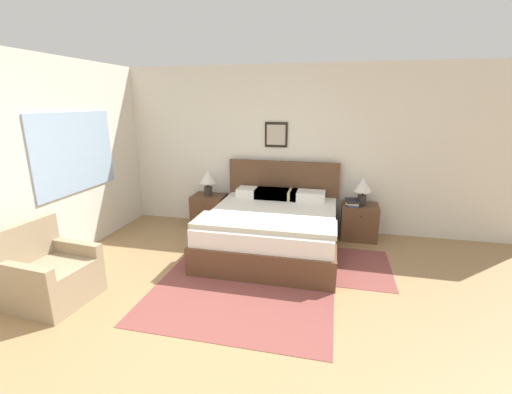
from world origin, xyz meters
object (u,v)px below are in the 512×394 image
(table_lamp_by_door, at_px, (363,187))
(bed, at_px, (273,228))
(armchair, at_px, (50,275))
(table_lamp_near_window, at_px, (208,179))
(nightstand_by_door, at_px, (359,221))
(nightstand_near_window, at_px, (209,211))

(table_lamp_by_door, bearing_deg, bed, -149.70)
(armchair, relative_size, table_lamp_near_window, 1.98)
(bed, distance_m, armchair, 2.72)
(table_lamp_near_window, height_order, table_lamp_by_door, same)
(armchair, xyz_separation_m, table_lamp_near_window, (0.83, 2.51, 0.54))
(table_lamp_near_window, bearing_deg, armchair, -108.22)
(bed, height_order, nightstand_by_door, bed)
(armchair, xyz_separation_m, nightstand_near_window, (0.83, 2.51, -0.02))
(nightstand_near_window, bearing_deg, nightstand_by_door, 0.00)
(armchair, bearing_deg, bed, 136.37)
(bed, relative_size, nightstand_by_door, 3.56)
(table_lamp_by_door, bearing_deg, nightstand_near_window, 179.99)
(bed, bearing_deg, table_lamp_by_door, 30.30)
(armchair, height_order, nightstand_near_window, armchair)
(bed, bearing_deg, nightstand_by_door, 30.61)
(nightstand_near_window, relative_size, nightstand_by_door, 1.00)
(bed, bearing_deg, table_lamp_near_window, 149.43)
(nightstand_by_door, bearing_deg, nightstand_near_window, 180.00)
(table_lamp_by_door, bearing_deg, nightstand_by_door, 177.70)
(nightstand_near_window, bearing_deg, table_lamp_near_window, -171.42)
(nightstand_near_window, height_order, nightstand_by_door, same)
(table_lamp_near_window, distance_m, table_lamp_by_door, 2.45)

